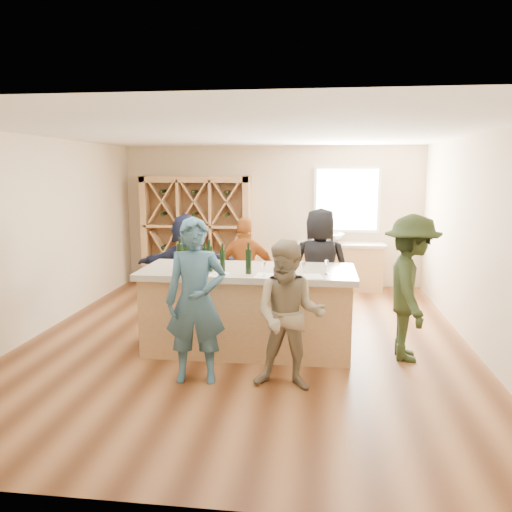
# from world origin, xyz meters

# --- Properties ---
(floor) EXTENTS (6.00, 7.00, 0.10)m
(floor) POSITION_xyz_m (0.00, 0.00, -0.05)
(floor) COLOR brown
(floor) RESTS_ON ground
(ceiling) EXTENTS (6.00, 7.00, 0.10)m
(ceiling) POSITION_xyz_m (0.00, 0.00, 2.85)
(ceiling) COLOR white
(ceiling) RESTS_ON ground
(wall_back) EXTENTS (6.00, 0.10, 2.80)m
(wall_back) POSITION_xyz_m (0.00, 3.55, 1.40)
(wall_back) COLOR beige
(wall_back) RESTS_ON ground
(wall_front) EXTENTS (6.00, 0.10, 2.80)m
(wall_front) POSITION_xyz_m (0.00, -3.55, 1.40)
(wall_front) COLOR beige
(wall_front) RESTS_ON ground
(wall_left) EXTENTS (0.10, 7.00, 2.80)m
(wall_left) POSITION_xyz_m (-3.05, 0.00, 1.40)
(wall_left) COLOR beige
(wall_left) RESTS_ON ground
(wall_right) EXTENTS (0.10, 7.00, 2.80)m
(wall_right) POSITION_xyz_m (3.05, 0.00, 1.40)
(wall_right) COLOR beige
(wall_right) RESTS_ON ground
(window_frame) EXTENTS (1.30, 0.06, 1.30)m
(window_frame) POSITION_xyz_m (1.50, 3.47, 1.75)
(window_frame) COLOR white
(window_frame) RESTS_ON wall_back
(window_pane) EXTENTS (1.18, 0.01, 1.18)m
(window_pane) POSITION_xyz_m (1.50, 3.44, 1.75)
(window_pane) COLOR white
(window_pane) RESTS_ON wall_back
(wine_rack) EXTENTS (2.20, 0.45, 2.20)m
(wine_rack) POSITION_xyz_m (-1.50, 3.27, 1.10)
(wine_rack) COLOR tan
(wine_rack) RESTS_ON floor
(back_counter_base) EXTENTS (1.60, 0.58, 0.86)m
(back_counter_base) POSITION_xyz_m (1.40, 3.20, 0.43)
(back_counter_base) COLOR tan
(back_counter_base) RESTS_ON floor
(back_counter_top) EXTENTS (1.70, 0.62, 0.06)m
(back_counter_top) POSITION_xyz_m (1.40, 3.20, 0.89)
(back_counter_top) COLOR #B6AA96
(back_counter_top) RESTS_ON back_counter_base
(sink) EXTENTS (0.54, 0.54, 0.19)m
(sink) POSITION_xyz_m (1.20, 3.20, 1.01)
(sink) COLOR silver
(sink) RESTS_ON back_counter_top
(faucet) EXTENTS (0.02, 0.02, 0.30)m
(faucet) POSITION_xyz_m (1.20, 3.38, 1.07)
(faucet) COLOR silver
(faucet) RESTS_ON back_counter_top
(tasting_counter_base) EXTENTS (2.60, 1.00, 1.00)m
(tasting_counter_base) POSITION_xyz_m (0.07, -0.36, 0.50)
(tasting_counter_base) COLOR tan
(tasting_counter_base) RESTS_ON floor
(tasting_counter_top) EXTENTS (2.72, 1.12, 0.08)m
(tasting_counter_top) POSITION_xyz_m (0.07, -0.36, 1.04)
(tasting_counter_top) COLOR #B6AA96
(tasting_counter_top) RESTS_ON tasting_counter_base
(wine_bottle_a) EXTENTS (0.09, 0.09, 0.33)m
(wine_bottle_a) POSITION_xyz_m (-0.77, -0.55, 1.25)
(wine_bottle_a) COLOR black
(wine_bottle_a) RESTS_ON tasting_counter_top
(wine_bottle_b) EXTENTS (0.09, 0.09, 0.32)m
(wine_bottle_b) POSITION_xyz_m (-0.67, -0.63, 1.24)
(wine_bottle_b) COLOR black
(wine_bottle_b) RESTS_ON tasting_counter_top
(wine_bottle_c) EXTENTS (0.07, 0.07, 0.27)m
(wine_bottle_c) POSITION_xyz_m (-0.48, -0.44, 1.22)
(wine_bottle_c) COLOR black
(wine_bottle_c) RESTS_ON tasting_counter_top
(wine_bottle_d) EXTENTS (0.10, 0.10, 0.32)m
(wine_bottle_d) POSITION_xyz_m (-0.39, -0.58, 1.24)
(wine_bottle_d) COLOR black
(wine_bottle_d) RESTS_ON tasting_counter_top
(wine_bottle_e) EXTENTS (0.08, 0.08, 0.27)m
(wine_bottle_e) POSITION_xyz_m (-0.23, -0.55, 1.21)
(wine_bottle_e) COLOR black
(wine_bottle_e) RESTS_ON tasting_counter_top
(wine_glass_a) EXTENTS (0.08, 0.08, 0.20)m
(wine_glass_a) POSITION_xyz_m (-0.26, -0.79, 1.18)
(wine_glass_a) COLOR white
(wine_glass_a) RESTS_ON tasting_counter_top
(wine_glass_b) EXTENTS (0.08, 0.08, 0.17)m
(wine_glass_b) POSITION_xyz_m (0.32, -0.80, 1.16)
(wine_glass_b) COLOR white
(wine_glass_b) RESTS_ON tasting_counter_top
(wine_glass_c) EXTENTS (0.09, 0.09, 0.19)m
(wine_glass_c) POSITION_xyz_m (0.78, -0.79, 1.18)
(wine_glass_c) COLOR white
(wine_glass_c) RESTS_ON tasting_counter_top
(wine_glass_d) EXTENTS (0.08, 0.08, 0.19)m
(wine_glass_d) POSITION_xyz_m (0.54, -0.52, 1.17)
(wine_glass_d) COLOR white
(wine_glass_d) RESTS_ON tasting_counter_top
(wine_glass_e) EXTENTS (0.08, 0.08, 0.17)m
(wine_glass_e) POSITION_xyz_m (1.06, -0.59, 1.17)
(wine_glass_e) COLOR white
(wine_glass_e) RESTS_ON tasting_counter_top
(tasting_menu_a) EXTENTS (0.27, 0.32, 0.00)m
(tasting_menu_a) POSITION_xyz_m (-0.24, -0.75, 1.08)
(tasting_menu_a) COLOR white
(tasting_menu_a) RESTS_ON tasting_counter_top
(tasting_menu_b) EXTENTS (0.26, 0.34, 0.00)m
(tasting_menu_b) POSITION_xyz_m (0.33, -0.76, 1.08)
(tasting_menu_b) COLOR white
(tasting_menu_b) RESTS_ON tasting_counter_top
(tasting_menu_c) EXTENTS (0.28, 0.34, 0.00)m
(tasting_menu_c) POSITION_xyz_m (0.90, -0.73, 1.08)
(tasting_menu_c) COLOR white
(tasting_menu_c) RESTS_ON tasting_counter_top
(person_near_left) EXTENTS (0.72, 0.56, 1.83)m
(person_near_left) POSITION_xyz_m (-0.37, -1.39, 0.91)
(person_near_left) COLOR #335972
(person_near_left) RESTS_ON floor
(person_near_right) EXTENTS (0.82, 0.49, 1.61)m
(person_near_right) POSITION_xyz_m (0.66, -1.46, 0.81)
(person_near_right) COLOR gray
(person_near_right) RESTS_ON floor
(person_server) EXTENTS (0.60, 1.19, 1.81)m
(person_server) POSITION_xyz_m (2.09, -0.42, 0.90)
(person_server) COLOR #263319
(person_server) RESTS_ON floor
(person_far_mid) EXTENTS (0.97, 0.51, 1.63)m
(person_far_mid) POSITION_xyz_m (-0.13, 0.75, 0.82)
(person_far_mid) COLOR #994C19
(person_far_mid) RESTS_ON floor
(person_far_right) EXTENTS (0.92, 0.64, 1.78)m
(person_far_right) POSITION_xyz_m (0.98, 0.74, 0.89)
(person_far_right) COLOR black
(person_far_right) RESTS_ON floor
(person_far_left) EXTENTS (1.63, 0.82, 1.68)m
(person_far_left) POSITION_xyz_m (-1.05, 0.82, 0.84)
(person_far_left) COLOR #191E38
(person_far_left) RESTS_ON floor
(wine_bottle_f) EXTENTS (0.07, 0.07, 0.30)m
(wine_bottle_f) POSITION_xyz_m (0.12, -0.66, 1.23)
(wine_bottle_f) COLOR black
(wine_bottle_f) RESTS_ON tasting_counter_top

